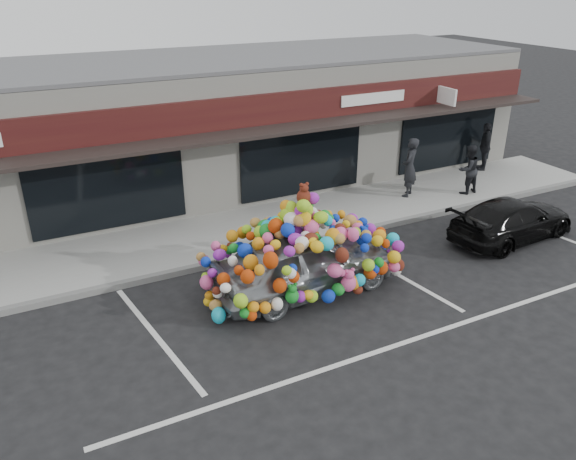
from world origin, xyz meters
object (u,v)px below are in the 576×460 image
toy_car (304,255)px  black_sedan (512,219)px  pedestrian_b (468,169)px  pedestrian_a (410,167)px  pedestrian_c (485,146)px

toy_car → black_sedan: (6.52, -0.12, -0.35)m
toy_car → pedestrian_b: (7.66, 2.88, 0.04)m
pedestrian_a → pedestrian_b: (1.87, -0.68, -0.15)m
black_sedan → toy_car: bearing=83.7°
black_sedan → pedestrian_b: pedestrian_b is taller
black_sedan → pedestrian_a: 3.79m
black_sedan → pedestrian_a: (-0.73, 3.68, 0.54)m
toy_car → pedestrian_c: size_ratio=2.73×
black_sedan → pedestrian_a: bearing=6.0°
toy_car → black_sedan: toy_car is taller
pedestrian_a → pedestrian_b: bearing=120.9°
black_sedan → pedestrian_c: bearing=-41.9°
pedestrian_b → pedestrian_c: size_ratio=0.93×
black_sedan → pedestrian_c: size_ratio=2.28×
pedestrian_a → pedestrian_c: size_ratio=1.10×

